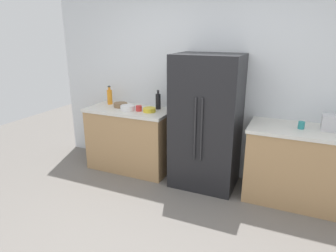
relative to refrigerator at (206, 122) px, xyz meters
The scene contains 13 objects.
ground_plane 1.72m from the refrigerator, 94.99° to the right, with size 9.43×9.43×0.00m, color slate.
kitchen_back_panel 0.72m from the refrigerator, 108.59° to the left, with size 4.71×0.10×2.90m, color silver.
counter_left 1.21m from the refrigerator, behind, with size 1.22×0.64×0.91m.
counter_right 1.39m from the refrigerator, ahead, with size 1.59×0.64×0.91m.
refrigerator is the anchor object (origin of this frame).
toaster 1.43m from the refrigerator, ahead, with size 0.25×0.16×0.18m, color silver.
bottle_a 0.80m from the refrigerator, 167.20° to the left, with size 0.07×0.07×0.27m.
bottle_b 1.58m from the refrigerator, behind, with size 0.08×0.08×0.28m.
cup_a 0.97m from the refrigerator, behind, with size 0.08×0.08×0.07m, color red.
cup_c 1.10m from the refrigerator, ahead, with size 0.07×0.07×0.08m, color teal.
bowl_a 1.13m from the refrigerator, behind, with size 0.20×0.20×0.07m, color white.
bowl_b 0.81m from the refrigerator, behind, with size 0.17×0.17×0.06m, color yellow.
bowl_c 1.32m from the refrigerator, behind, with size 0.20×0.20×0.06m, color brown.
Camera 1 is at (1.13, -1.99, 1.95)m, focal length 31.46 mm.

